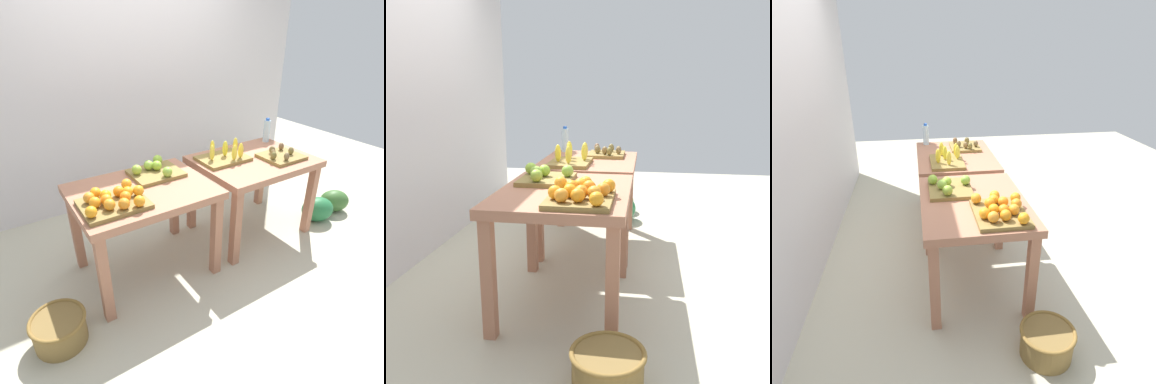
# 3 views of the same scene
# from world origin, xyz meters

# --- Properties ---
(ground_plane) EXTENTS (8.00, 8.00, 0.00)m
(ground_plane) POSITION_xyz_m (0.00, 0.00, 0.00)
(ground_plane) COLOR #B8B39B
(back_wall) EXTENTS (4.40, 0.12, 3.00)m
(back_wall) POSITION_xyz_m (0.00, 1.35, 1.50)
(back_wall) COLOR silver
(back_wall) RESTS_ON ground_plane
(display_table_left) EXTENTS (1.04, 0.80, 0.76)m
(display_table_left) POSITION_xyz_m (-0.56, 0.00, 0.65)
(display_table_left) COLOR #AA6E53
(display_table_left) RESTS_ON ground_plane
(display_table_right) EXTENTS (1.04, 0.80, 0.76)m
(display_table_right) POSITION_xyz_m (0.56, 0.00, 0.65)
(display_table_right) COLOR #AA6E53
(display_table_right) RESTS_ON ground_plane
(orange_bin) EXTENTS (0.47, 0.39, 0.11)m
(orange_bin) POSITION_xyz_m (-0.83, -0.14, 0.81)
(orange_bin) COLOR olive
(orange_bin) RESTS_ON display_table_left
(apple_bin) EXTENTS (0.41, 0.36, 0.11)m
(apple_bin) POSITION_xyz_m (-0.36, 0.17, 0.80)
(apple_bin) COLOR olive
(apple_bin) RESTS_ON display_table_left
(banana_crate) EXTENTS (0.44, 0.32, 0.17)m
(banana_crate) POSITION_xyz_m (0.30, 0.11, 0.80)
(banana_crate) COLOR olive
(banana_crate) RESTS_ON display_table_right
(kiwi_bin) EXTENTS (0.36, 0.32, 0.10)m
(kiwi_bin) POSITION_xyz_m (0.77, -0.13, 0.79)
(kiwi_bin) COLOR olive
(kiwi_bin) RESTS_ON display_table_right
(water_bottle) EXTENTS (0.07, 0.07, 0.24)m
(water_bottle) POSITION_xyz_m (0.99, 0.29, 0.88)
(water_bottle) COLOR silver
(water_bottle) RESTS_ON display_table_right
(watermelon_pile) EXTENTS (0.71, 0.38, 0.26)m
(watermelon_pile) POSITION_xyz_m (1.42, -0.26, 0.12)
(watermelon_pile) COLOR #38632C
(watermelon_pile) RESTS_ON ground_plane
(wicker_basket) EXTENTS (0.36, 0.36, 0.21)m
(wicker_basket) POSITION_xyz_m (-1.36, -0.35, 0.11)
(wicker_basket) COLOR olive
(wicker_basket) RESTS_ON ground_plane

